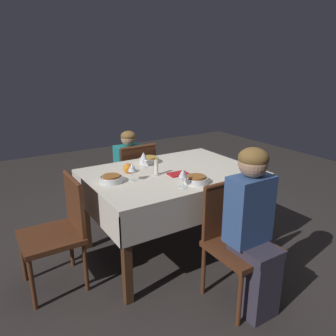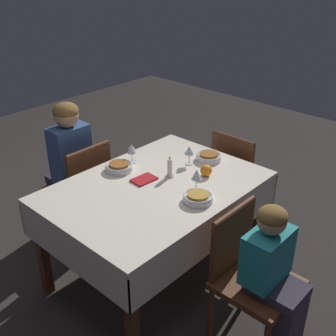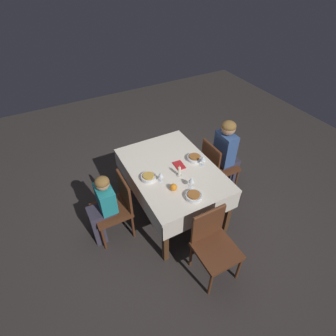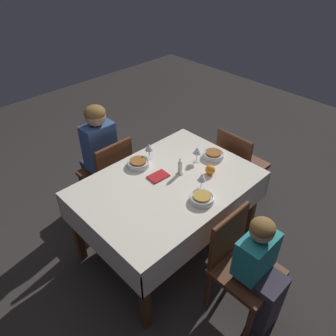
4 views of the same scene
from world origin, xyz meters
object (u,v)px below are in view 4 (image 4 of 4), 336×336
at_px(person_adult_denim, 98,151).
at_px(bowl_south, 138,163).
at_px(wine_glass_south, 149,148).
at_px(wine_glass_west, 197,151).
at_px(chair_north, 240,261).
at_px(dining_table, 167,191).
at_px(bowl_north, 202,198).
at_px(candle_centerpiece, 180,168).
at_px(napkin_red_folded, 158,176).
at_px(wine_glass_north, 202,178).
at_px(person_child_teal, 261,271).
at_px(chair_west, 238,163).
at_px(chair_south, 109,172).
at_px(bowl_west, 213,155).
at_px(orange_fruit, 210,170).

distance_m(person_adult_denim, bowl_south, 0.60).
height_order(wine_glass_south, wine_glass_west, wine_glass_south).
bearing_deg(chair_north, wine_glass_west, 63.47).
bearing_deg(person_adult_denim, dining_table, 93.73).
relative_size(dining_table, bowl_north, 7.71).
height_order(bowl_north, candle_centerpiece, candle_centerpiece).
distance_m(wine_glass_south, wine_glass_west, 0.42).
bearing_deg(napkin_red_folded, wine_glass_north, 114.14).
xyz_separation_m(person_child_teal, wine_glass_north, (-0.16, -0.70, 0.33)).
bearing_deg(bowl_south, chair_north, 90.48).
bearing_deg(chair_west, wine_glass_south, 64.81).
xyz_separation_m(wine_glass_south, wine_glass_north, (-0.02, 0.59, -0.00)).
height_order(wine_glass_north, napkin_red_folded, wine_glass_north).
distance_m(chair_south, chair_north, 1.53).
relative_size(wine_glass_north, napkin_red_folded, 0.82).
xyz_separation_m(chair_west, candle_centerpiece, (0.82, -0.05, 0.34)).
relative_size(bowl_west, wine_glass_west, 1.31).
height_order(person_child_teal, wine_glass_west, person_child_teal).
bearing_deg(candle_centerpiece, orange_fruit, 135.08).
relative_size(bowl_south, wine_glass_south, 1.34).
height_order(chair_west, candle_centerpiece, candle_centerpiece).
height_order(chair_west, bowl_west, chair_west).
relative_size(wine_glass_south, orange_fruit, 1.77).
distance_m(person_adult_denim, bowl_north, 1.27).
distance_m(person_child_teal, bowl_south, 1.30).
bearing_deg(wine_glass_west, bowl_west, 157.08).
xyz_separation_m(chair_north, person_adult_denim, (0.05, -1.68, 0.17)).
relative_size(chair_west, person_child_teal, 0.89).
height_order(wine_glass_south, wine_glass_north, wine_glass_south).
xyz_separation_m(dining_table, chair_west, (-0.97, 0.03, -0.19)).
xyz_separation_m(person_child_teal, bowl_south, (0.01, -1.27, 0.26)).
height_order(chair_south, candle_centerpiece, candle_centerpiece).
height_order(candle_centerpiece, napkin_red_folded, candle_centerpiece).
distance_m(person_child_teal, wine_glass_north, 0.79).
relative_size(chair_south, wine_glass_west, 5.99).
distance_m(dining_table, napkin_red_folded, 0.14).
bearing_deg(chair_north, bowl_west, 53.20).
bearing_deg(chair_north, chair_south, 91.80).
xyz_separation_m(bowl_south, orange_fruit, (-0.35, 0.50, 0.01)).
bearing_deg(chair_west, dining_table, 88.02).
distance_m(wine_glass_north, napkin_red_folded, 0.38).
relative_size(dining_table, wine_glass_south, 9.84).
bearing_deg(wine_glass_south, napkin_red_folded, 62.86).
height_order(wine_glass_north, candle_centerpiece, candle_centerpiece).
distance_m(bowl_north, candle_centerpiece, 0.37).
distance_m(candle_centerpiece, napkin_red_folded, 0.19).
distance_m(bowl_north, bowl_west, 0.59).
height_order(chair_north, bowl_south, chair_north).
xyz_separation_m(candle_centerpiece, napkin_red_folded, (0.16, -0.09, -0.05)).
bearing_deg(napkin_red_folded, orange_fruit, 141.55).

